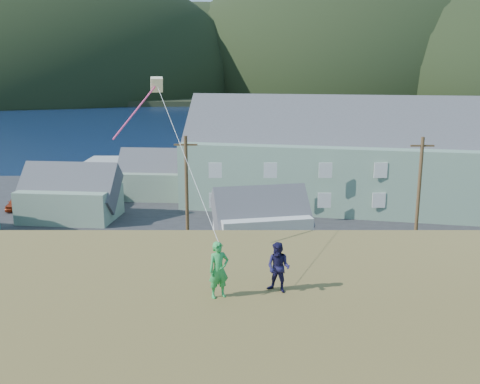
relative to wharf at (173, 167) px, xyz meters
name	(u,v)px	position (x,y,z in m)	size (l,w,h in m)	color
ground	(189,277)	(6.00, -40.00, -0.45)	(900.00, 900.00, 0.00)	#0A1638
grass_strip	(186,288)	(6.00, -42.00, -0.40)	(110.00, 8.00, 0.10)	#4C3D19
waterfront_lot	(205,212)	(6.00, -23.00, -0.39)	(72.00, 36.00, 0.12)	#28282B
wharf	(173,167)	(0.00, 0.00, 0.00)	(26.00, 14.00, 0.90)	gray
far_shore	(235,89)	(6.00, 290.00, 0.55)	(900.00, 320.00, 2.00)	black
far_hills	(295,90)	(41.59, 239.38, 1.55)	(760.00, 265.00, 143.00)	black
lodge	(377,157)	(23.23, -21.05, 4.79)	(40.27, 18.81, 13.67)	slate
shed_palegreen_near	(70,194)	(-6.40, -25.68, 2.00)	(9.47, 6.50, 6.48)	gray
shed_white	(261,220)	(11.15, -33.82, 1.84)	(8.28, 6.32, 5.92)	silver
shed_palegreen_far	(164,175)	(1.13, -16.80, 2.07)	(10.21, 6.35, 6.57)	slate
utility_poles	(186,204)	(5.77, -38.50, 4.35)	(32.13, 0.24, 9.38)	#47331E
parked_cars	(118,193)	(-3.72, -18.08, 0.40)	(23.89, 11.65, 1.56)	maroon
kite_flyer_green	(219,270)	(8.84, -59.30, 7.61)	(0.63, 0.41, 1.72)	green
kite_flyer_navy	(278,267)	(10.64, -58.90, 7.53)	(0.76, 0.59, 1.56)	#18153B
kite_rig	(154,90)	(6.20, -53.47, 12.63)	(1.93, 3.31, 7.93)	beige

